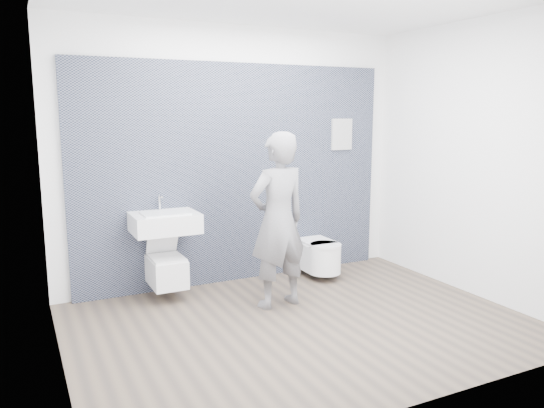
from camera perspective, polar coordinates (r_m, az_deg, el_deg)
name	(u,v)px	position (r m, az deg, el deg)	size (l,w,h in m)	color
ground	(301,324)	(4.89, 3.18, -12.73)	(4.00, 4.00, 0.00)	brown
room_shell	(303,129)	(4.52, 3.40, 8.10)	(4.00, 4.00, 4.00)	white
tile_wall	(238,278)	(6.13, -3.63, -7.98)	(3.60, 0.06, 2.40)	black
washbasin	(165,222)	(5.40, -11.45, -1.92)	(0.65, 0.49, 0.49)	white
toilet_square	(166,269)	(5.53, -11.29, -6.89)	(0.34, 0.48, 0.62)	white
toilet_rounded	(319,256)	(6.14, 5.10, -5.57)	(0.37, 0.63, 0.34)	white
info_placard	(339,265)	(6.70, 7.19, -6.50)	(0.28, 0.03, 0.37)	silver
visitor	(278,221)	(5.08, 0.64, -1.81)	(0.62, 0.41, 1.70)	slate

